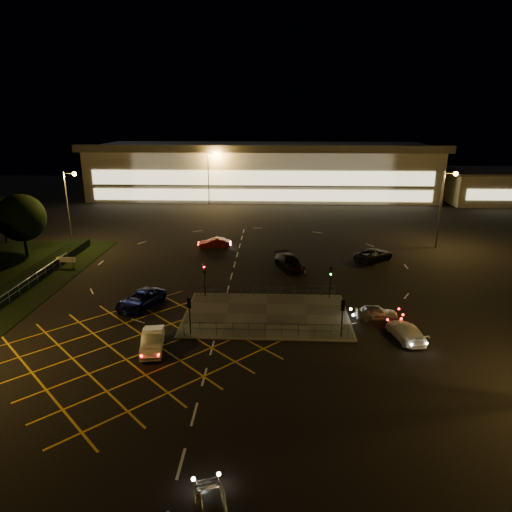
{
  "coord_description": "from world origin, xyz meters",
  "views": [
    {
      "loc": [
        2.58,
        -38.79,
        17.01
      ],
      "look_at": [
        0.65,
        9.08,
        2.0
      ],
      "focal_mm": 32.0,
      "sensor_mm": 36.0,
      "label": 1
    }
  ],
  "objects_px": {
    "signal_nw": "(204,274)",
    "signal_ne": "(331,276)",
    "car_queue_white": "(152,341)",
    "car_right_silver": "(376,313)",
    "signal_sw": "(189,308)",
    "signal_se": "(343,310)",
    "car_east_grey": "(374,255)",
    "car_far_dkgrey": "(289,262)",
    "car_approach_white": "(406,331)",
    "car_left_blue": "(141,300)",
    "car_circ_red": "(214,243)"
  },
  "relations": [
    {
      "from": "signal_nw",
      "to": "signal_ne",
      "type": "bearing_deg",
      "value": 0.0
    },
    {
      "from": "car_queue_white",
      "to": "car_right_silver",
      "type": "distance_m",
      "value": 18.92
    },
    {
      "from": "signal_sw",
      "to": "signal_se",
      "type": "height_order",
      "value": "same"
    },
    {
      "from": "signal_se",
      "to": "car_east_grey",
      "type": "distance_m",
      "value": 21.34
    },
    {
      "from": "car_far_dkgrey",
      "to": "car_right_silver",
      "type": "xyz_separation_m",
      "value": [
        7.11,
        -13.22,
        -0.14
      ]
    },
    {
      "from": "signal_sw",
      "to": "car_approach_white",
      "type": "distance_m",
      "value": 17.16
    },
    {
      "from": "car_queue_white",
      "to": "car_approach_white",
      "type": "relative_size",
      "value": 0.97
    },
    {
      "from": "signal_nw",
      "to": "car_far_dkgrey",
      "type": "relative_size",
      "value": 0.6
    },
    {
      "from": "car_right_silver",
      "to": "car_approach_white",
      "type": "bearing_deg",
      "value": -157.4
    },
    {
      "from": "signal_ne",
      "to": "car_queue_white",
      "type": "xyz_separation_m",
      "value": [
        -14.42,
        -10.46,
        -1.66
      ]
    },
    {
      "from": "car_queue_white",
      "to": "car_approach_white",
      "type": "xyz_separation_m",
      "value": [
        19.5,
        2.54,
        -0.07
      ]
    },
    {
      "from": "signal_nw",
      "to": "car_queue_white",
      "type": "distance_m",
      "value": 10.86
    },
    {
      "from": "car_right_silver",
      "to": "car_far_dkgrey",
      "type": "bearing_deg",
      "value": 26.87
    },
    {
      "from": "signal_sw",
      "to": "car_east_grey",
      "type": "xyz_separation_m",
      "value": [
        18.68,
        20.2,
        -1.63
      ]
    },
    {
      "from": "car_east_grey",
      "to": "car_approach_white",
      "type": "height_order",
      "value": "car_east_grey"
    },
    {
      "from": "signal_se",
      "to": "car_far_dkgrey",
      "type": "xyz_separation_m",
      "value": [
        -3.61,
        16.83,
        -1.61
      ]
    },
    {
      "from": "signal_se",
      "to": "car_left_blue",
      "type": "distance_m",
      "value": 18.39
    },
    {
      "from": "car_queue_white",
      "to": "car_approach_white",
      "type": "distance_m",
      "value": 19.66
    },
    {
      "from": "signal_se",
      "to": "car_queue_white",
      "type": "height_order",
      "value": "signal_se"
    },
    {
      "from": "car_east_grey",
      "to": "signal_nw",
      "type": "bearing_deg",
      "value": 82.6
    },
    {
      "from": "signal_sw",
      "to": "car_far_dkgrey",
      "type": "xyz_separation_m",
      "value": [
        8.39,
        16.83,
        -1.61
      ]
    },
    {
      "from": "signal_ne",
      "to": "car_queue_white",
      "type": "bearing_deg",
      "value": -144.06
    },
    {
      "from": "signal_sw",
      "to": "car_right_silver",
      "type": "xyz_separation_m",
      "value": [
        15.5,
        3.61,
        -1.75
      ]
    },
    {
      "from": "car_left_blue",
      "to": "car_far_dkgrey",
      "type": "distance_m",
      "value": 18.04
    },
    {
      "from": "car_queue_white",
      "to": "car_left_blue",
      "type": "xyz_separation_m",
      "value": [
        -3.1,
        7.81,
        0.03
      ]
    },
    {
      "from": "signal_sw",
      "to": "car_left_blue",
      "type": "relative_size",
      "value": 0.59
    },
    {
      "from": "car_far_dkgrey",
      "to": "car_approach_white",
      "type": "distance_m",
      "value": 18.88
    },
    {
      "from": "signal_sw",
      "to": "signal_nw",
      "type": "relative_size",
      "value": 1.0
    },
    {
      "from": "car_east_grey",
      "to": "car_right_silver",
      "type": "bearing_deg",
      "value": 128.57
    },
    {
      "from": "car_circ_red",
      "to": "car_left_blue",
      "type": "bearing_deg",
      "value": -19.02
    },
    {
      "from": "signal_nw",
      "to": "car_left_blue",
      "type": "height_order",
      "value": "signal_nw"
    },
    {
      "from": "car_left_blue",
      "to": "car_approach_white",
      "type": "height_order",
      "value": "car_left_blue"
    },
    {
      "from": "signal_se",
      "to": "car_left_blue",
      "type": "xyz_separation_m",
      "value": [
        -17.52,
        5.34,
        -1.63
      ]
    },
    {
      "from": "signal_ne",
      "to": "car_approach_white",
      "type": "distance_m",
      "value": 9.56
    },
    {
      "from": "signal_nw",
      "to": "car_circ_red",
      "type": "relative_size",
      "value": 0.77
    },
    {
      "from": "car_circ_red",
      "to": "car_approach_white",
      "type": "height_order",
      "value": "car_circ_red"
    },
    {
      "from": "car_left_blue",
      "to": "car_approach_white",
      "type": "relative_size",
      "value": 1.2
    },
    {
      "from": "car_right_silver",
      "to": "car_circ_red",
      "type": "height_order",
      "value": "car_circ_red"
    },
    {
      "from": "signal_nw",
      "to": "car_left_blue",
      "type": "distance_m",
      "value": 6.33
    },
    {
      "from": "car_queue_white",
      "to": "car_circ_red",
      "type": "distance_m",
      "value": 27.24
    },
    {
      "from": "signal_se",
      "to": "car_far_dkgrey",
      "type": "bearing_deg",
      "value": -77.9
    },
    {
      "from": "signal_sw",
      "to": "signal_se",
      "type": "xyz_separation_m",
      "value": [
        12.0,
        0.0,
        0.0
      ]
    },
    {
      "from": "car_queue_white",
      "to": "car_east_grey",
      "type": "distance_m",
      "value": 30.97
    },
    {
      "from": "signal_se",
      "to": "car_queue_white",
      "type": "bearing_deg",
      "value": 9.72
    },
    {
      "from": "signal_ne",
      "to": "car_far_dkgrey",
      "type": "xyz_separation_m",
      "value": [
        -3.61,
        8.85,
        -1.61
      ]
    },
    {
      "from": "car_left_blue",
      "to": "car_circ_red",
      "type": "bearing_deg",
      "value": 98.49
    },
    {
      "from": "signal_se",
      "to": "car_right_silver",
      "type": "xyz_separation_m",
      "value": [
        3.5,
        3.61,
        -1.75
      ]
    },
    {
      "from": "signal_sw",
      "to": "car_far_dkgrey",
      "type": "relative_size",
      "value": 0.6
    },
    {
      "from": "signal_nw",
      "to": "car_left_blue",
      "type": "relative_size",
      "value": 0.59
    },
    {
      "from": "car_left_blue",
      "to": "car_right_silver",
      "type": "xyz_separation_m",
      "value": [
        21.02,
        -1.73,
        -0.12
      ]
    }
  ]
}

